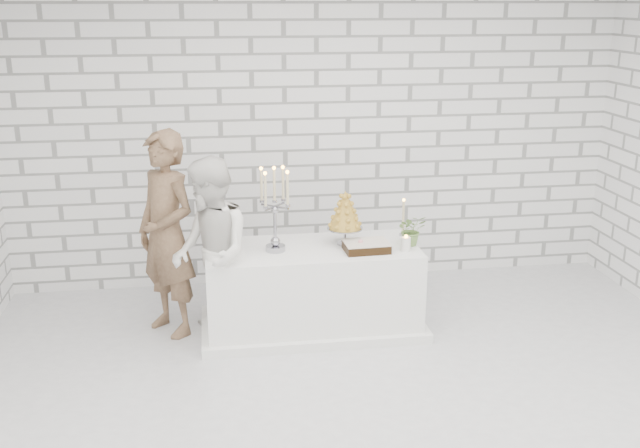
{
  "coord_description": "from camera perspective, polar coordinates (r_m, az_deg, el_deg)",
  "views": [
    {
      "loc": [
        -1.04,
        -4.58,
        2.78
      ],
      "look_at": [
        -0.2,
        0.98,
        1.05
      ],
      "focal_mm": 41.4,
      "sensor_mm": 36.0,
      "label": 1
    }
  ],
  "objects": [
    {
      "name": "flowers",
      "position": [
        6.34,
        7.08,
        -0.44
      ],
      "size": [
        0.25,
        0.22,
        0.27
      ],
      "primitive_type": "imported",
      "rotation": [
        0.0,
        0.0,
        0.04
      ],
      "color": "#396B30",
      "rests_on": "cake_table"
    },
    {
      "name": "extra_taper",
      "position": [
        6.56,
        6.45,
        0.42
      ],
      "size": [
        0.06,
        0.06,
        0.32
      ],
      "primitive_type": "cylinder",
      "rotation": [
        0.0,
        0.0,
        -0.08
      ],
      "color": "beige",
      "rests_on": "cake_table"
    },
    {
      "name": "ground",
      "position": [
        5.46,
        3.68,
        -13.58
      ],
      "size": [
        6.0,
        5.0,
        0.01
      ],
      "primitive_type": "cube",
      "color": "silver",
      "rests_on": "ground"
    },
    {
      "name": "pillar_candle",
      "position": [
        6.2,
        6.65,
        -1.56
      ],
      "size": [
        0.1,
        0.1,
        0.12
      ],
      "primitive_type": "cylinder",
      "rotation": [
        0.0,
        0.0,
        -0.35
      ],
      "color": "white",
      "rests_on": "cake_table"
    },
    {
      "name": "cake_table",
      "position": [
        6.39,
        -0.6,
        -5.01
      ],
      "size": [
        1.8,
        0.8,
        0.75
      ],
      "primitive_type": "cube",
      "color": "white",
      "rests_on": "ground"
    },
    {
      "name": "wall_back",
      "position": [
        7.27,
        -0.27,
        6.95
      ],
      "size": [
        6.0,
        0.01,
        3.0
      ],
      "primitive_type": "cube",
      "color": "white",
      "rests_on": "ground"
    },
    {
      "name": "croquembouche",
      "position": [
        6.28,
        1.94,
        0.49
      ],
      "size": [
        0.34,
        0.34,
        0.48
      ],
      "primitive_type": null,
      "rotation": [
        0.0,
        0.0,
        0.11
      ],
      "color": "#9F731B",
      "rests_on": "cake_table"
    },
    {
      "name": "groom",
      "position": [
        6.31,
        -11.75,
        -0.78
      ],
      "size": [
        0.73,
        0.76,
        1.76
      ],
      "primitive_type": "imported",
      "rotation": [
        0.0,
        0.0,
        -0.88
      ],
      "color": "brown",
      "rests_on": "ground"
    },
    {
      "name": "chocolate_cake",
      "position": [
        6.18,
        3.6,
        -1.73
      ],
      "size": [
        0.38,
        0.28,
        0.08
      ],
      "primitive_type": "cube",
      "rotation": [
        0.0,
        0.0,
        0.04
      ],
      "color": "black",
      "rests_on": "cake_table"
    },
    {
      "name": "candelabra",
      "position": [
        6.08,
        -3.52,
        1.15
      ],
      "size": [
        0.32,
        0.32,
        0.73
      ],
      "primitive_type": null,
      "rotation": [
        0.0,
        0.0,
        0.1
      ],
      "color": "#93929C",
      "rests_on": "cake_table"
    },
    {
      "name": "wall_front",
      "position": [
        2.66,
        16.03,
        -12.51
      ],
      "size": [
        6.0,
        0.01,
        3.0
      ],
      "primitive_type": "cube",
      "color": "white",
      "rests_on": "ground"
    },
    {
      "name": "bride",
      "position": [
        6.04,
        -8.43,
        -2.32
      ],
      "size": [
        0.72,
        0.86,
        1.59
      ],
      "primitive_type": "imported",
      "rotation": [
        0.0,
        0.0,
        -1.41
      ],
      "color": "white",
      "rests_on": "ground"
    }
  ]
}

